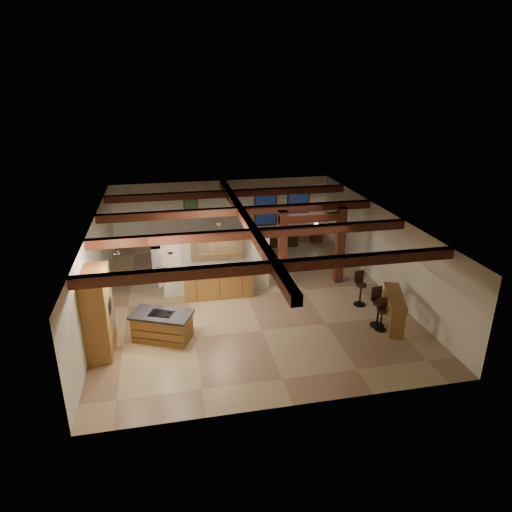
# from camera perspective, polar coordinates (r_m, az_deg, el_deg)

# --- Properties ---
(ground) EXTENTS (12.00, 12.00, 0.00)m
(ground) POSITION_cam_1_polar(r_m,az_deg,el_deg) (16.36, -1.11, -4.94)
(ground) COLOR tan
(ground) RESTS_ON ground
(room_walls) EXTENTS (12.00, 12.00, 12.00)m
(room_walls) POSITION_cam_1_polar(r_m,az_deg,el_deg) (15.65, -1.16, 0.92)
(room_walls) COLOR beige
(room_walls) RESTS_ON ground
(ceiling_beams) EXTENTS (10.00, 12.00, 0.28)m
(ceiling_beams) POSITION_cam_1_polar(r_m,az_deg,el_deg) (15.33, -1.19, 4.35)
(ceiling_beams) COLOR #401D10
(ceiling_beams) RESTS_ON room_walls
(timber_posts) EXTENTS (2.50, 0.30, 2.90)m
(timber_posts) POSITION_cam_1_polar(r_m,az_deg,el_deg) (16.70, 6.99, 2.05)
(timber_posts) COLOR #401D10
(timber_posts) RESTS_ON ground
(partition_wall) EXTENTS (3.80, 0.18, 2.20)m
(partition_wall) POSITION_cam_1_polar(r_m,az_deg,el_deg) (16.22, -4.94, -0.98)
(partition_wall) COLOR beige
(partition_wall) RESTS_ON ground
(pantry_cabinet) EXTENTS (0.67, 1.60, 2.40)m
(pantry_cabinet) POSITION_cam_1_polar(r_m,az_deg,el_deg) (13.44, -19.10, -6.68)
(pantry_cabinet) COLOR olive
(pantry_cabinet) RESTS_ON ground
(back_counter) EXTENTS (2.50, 0.66, 0.94)m
(back_counter) POSITION_cam_1_polar(r_m,az_deg,el_deg) (16.12, -4.70, -3.55)
(back_counter) COLOR olive
(back_counter) RESTS_ON ground
(upper_display_cabinet) EXTENTS (1.80, 0.36, 0.95)m
(upper_display_cabinet) POSITION_cam_1_polar(r_m,az_deg,el_deg) (15.78, -4.94, 1.28)
(upper_display_cabinet) COLOR olive
(upper_display_cabinet) RESTS_ON partition_wall
(range_hood) EXTENTS (1.10, 1.10, 1.40)m
(range_hood) POSITION_cam_1_polar(r_m,az_deg,el_deg) (13.24, -12.06, -3.52)
(range_hood) COLOR silver
(range_hood) RESTS_ON room_walls
(back_windows) EXTENTS (2.70, 0.07, 1.70)m
(back_windows) POSITION_cam_1_polar(r_m,az_deg,el_deg) (21.84, 3.27, 6.09)
(back_windows) COLOR #401D10
(back_windows) RESTS_ON room_walls
(framed_art) EXTENTS (0.65, 0.05, 0.85)m
(framed_art) POSITION_cam_1_polar(r_m,az_deg,el_deg) (21.13, -8.14, 5.95)
(framed_art) COLOR #401D10
(framed_art) RESTS_ON room_walls
(recessed_cans) EXTENTS (3.16, 2.46, 0.03)m
(recessed_cans) POSITION_cam_1_polar(r_m,az_deg,el_deg) (13.24, -10.50, 1.68)
(recessed_cans) COLOR silver
(recessed_cans) RESTS_ON room_walls
(kitchen_island) EXTENTS (1.96, 1.55, 0.86)m
(kitchen_island) POSITION_cam_1_polar(r_m,az_deg,el_deg) (13.85, -11.63, -8.59)
(kitchen_island) COLOR olive
(kitchen_island) RESTS_ON ground
(dining_table) EXTENTS (1.73, 1.12, 0.57)m
(dining_table) POSITION_cam_1_polar(r_m,az_deg,el_deg) (18.28, -2.56, -1.04)
(dining_table) COLOR #3F200F
(dining_table) RESTS_ON ground
(sofa) EXTENTS (2.29, 1.02, 0.65)m
(sofa) POSITION_cam_1_polar(r_m,az_deg,el_deg) (21.14, 2.09, 2.26)
(sofa) COLOR black
(sofa) RESTS_ON ground
(microwave) EXTENTS (0.45, 0.35, 0.22)m
(microwave) POSITION_cam_1_polar(r_m,az_deg,el_deg) (15.95, -2.72, -1.51)
(microwave) COLOR #B5B5B9
(microwave) RESTS_ON back_counter
(bar_counter) EXTENTS (1.10, 1.97, 1.01)m
(bar_counter) POSITION_cam_1_polar(r_m,az_deg,el_deg) (14.88, 16.90, -5.84)
(bar_counter) COLOR olive
(bar_counter) RESTS_ON ground
(side_table) EXTENTS (0.54, 0.54, 0.58)m
(side_table) POSITION_cam_1_polar(r_m,az_deg,el_deg) (21.82, 7.48, 2.61)
(side_table) COLOR #401D10
(side_table) RESTS_ON ground
(table_lamp) EXTENTS (0.25, 0.25, 0.30)m
(table_lamp) POSITION_cam_1_polar(r_m,az_deg,el_deg) (21.66, 7.55, 3.87)
(table_lamp) COLOR black
(table_lamp) RESTS_ON side_table
(bar_stool_a) EXTENTS (0.44, 0.46, 1.26)m
(bar_stool_a) POSITION_cam_1_polar(r_m,az_deg,el_deg) (14.68, 14.99, -6.17)
(bar_stool_a) COLOR black
(bar_stool_a) RESTS_ON ground
(bar_stool_b) EXTENTS (0.38, 0.39, 1.03)m
(bar_stool_b) POSITION_cam_1_polar(r_m,az_deg,el_deg) (14.55, 15.43, -7.01)
(bar_stool_b) COLOR black
(bar_stool_b) RESTS_ON ground
(bar_stool_c) EXTENTS (0.41, 0.43, 1.19)m
(bar_stool_c) POSITION_cam_1_polar(r_m,az_deg,el_deg) (15.88, 12.90, -3.95)
(bar_stool_c) COLOR black
(bar_stool_c) RESTS_ON ground
(dining_chairs) EXTENTS (1.83, 1.83, 1.10)m
(dining_chairs) POSITION_cam_1_polar(r_m,az_deg,el_deg) (18.17, -2.58, -0.23)
(dining_chairs) COLOR #401D10
(dining_chairs) RESTS_ON ground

